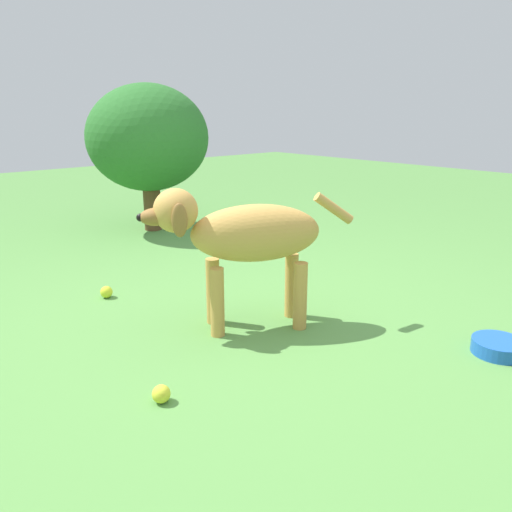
# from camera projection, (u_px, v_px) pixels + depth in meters

# --- Properties ---
(ground) EXTENTS (14.00, 14.00, 0.00)m
(ground) POSITION_uv_depth(u_px,v_px,m) (227.00, 333.00, 2.37)
(ground) COLOR #548C42
(dog) EXTENTS (0.88, 0.55, 0.67)m
(dog) POSITION_uv_depth(u_px,v_px,m) (243.00, 236.00, 2.32)
(dog) COLOR #C69347
(dog) RESTS_ON ground
(tennis_ball_0) EXTENTS (0.07, 0.07, 0.07)m
(tennis_ball_0) POSITION_uv_depth(u_px,v_px,m) (161.00, 394.00, 1.81)
(tennis_ball_0) COLOR yellow
(tennis_ball_0) RESTS_ON ground
(tennis_ball_1) EXTENTS (0.07, 0.07, 0.07)m
(tennis_ball_1) POSITION_uv_depth(u_px,v_px,m) (106.00, 292.00, 2.80)
(tennis_ball_1) COLOR #CCDA2F
(tennis_ball_1) RESTS_ON ground
(water_bowl) EXTENTS (0.22, 0.22, 0.06)m
(water_bowl) POSITION_uv_depth(u_px,v_px,m) (499.00, 347.00, 2.17)
(water_bowl) COLOR blue
(water_bowl) RESTS_ON ground
(shrub_near) EXTENTS (1.01, 0.91, 1.19)m
(shrub_near) POSITION_uv_depth(u_px,v_px,m) (148.00, 139.00, 4.16)
(shrub_near) COLOR brown
(shrub_near) RESTS_ON ground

